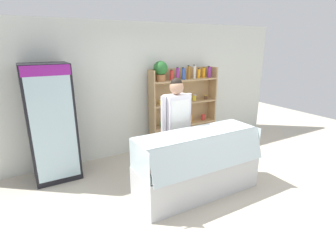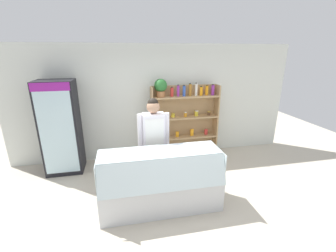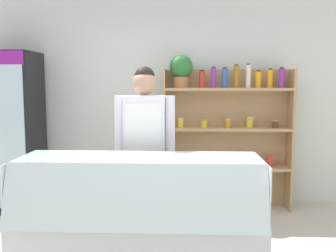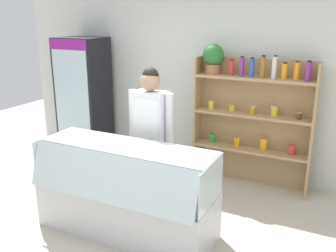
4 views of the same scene
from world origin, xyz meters
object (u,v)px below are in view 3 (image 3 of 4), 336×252
at_px(drinks_fridge, 9,132).
at_px(deli_display_case, 140,241).
at_px(shelving_unit, 220,122).
at_px(shop_clerk, 145,141).

distance_m(drinks_fridge, deli_display_case, 2.56).
xyz_separation_m(shelving_unit, shop_clerk, (-0.83, -1.21, -0.07)).
relative_size(drinks_fridge, deli_display_case, 1.01).
bearing_deg(shelving_unit, deli_display_case, -114.28).
relative_size(drinks_fridge, shelving_unit, 1.02).
bearing_deg(deli_display_case, shelving_unit, 65.72).
bearing_deg(deli_display_case, drinks_fridge, 138.05).
bearing_deg(drinks_fridge, deli_display_case, -41.95).
bearing_deg(shop_clerk, deli_display_case, -88.77).
relative_size(deli_display_case, shop_clerk, 1.12).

